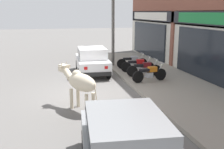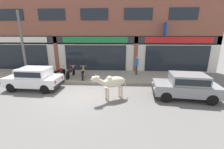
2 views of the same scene
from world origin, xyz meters
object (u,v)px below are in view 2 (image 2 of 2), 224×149
object	(u,v)px
motorcycle_3	(83,73)
car_0	(186,85)
motorcycle_2	(71,73)
motorcycle_1	(59,73)
pedestrian	(137,64)
car_1	(34,77)
cow	(112,82)
utility_pole	(23,47)
motorcycle_0	(47,72)

from	to	relation	value
motorcycle_3	car_0	bearing A→B (deg)	-25.56
motorcycle_3	motorcycle_2	bearing A→B (deg)	173.09
motorcycle_1	pedestrian	distance (m)	6.55
car_1	car_0	bearing A→B (deg)	-5.83
motorcycle_2	car_0	bearing A→B (deg)	-23.25
cow	utility_pole	size ratio (longest dim) A/B	0.38
motorcycle_3	utility_pole	world-z (taller)	utility_pole
cow	car_0	bearing A→B (deg)	4.70
motorcycle_0	motorcycle_1	size ratio (longest dim) A/B	1.01
motorcycle_3	motorcycle_0	bearing A→B (deg)	177.24
motorcycle_0	motorcycle_1	xyz separation A→B (m)	(1.05, -0.04, 0.00)
motorcycle_2	pedestrian	bearing A→B (deg)	11.00
car_0	car_1	world-z (taller)	same
cow	motorcycle_2	xyz separation A→B (m)	(-3.64, 3.72, -0.48)
motorcycle_0	utility_pole	distance (m)	2.58
cow	car_1	size ratio (longest dim) A/B	0.53
car_1	motorcycle_1	distance (m)	2.51
car_0	pedestrian	size ratio (longest dim) A/B	2.33
utility_pole	car_1	bearing A→B (deg)	-46.51
motorcycle_1	utility_pole	xyz separation A→B (m)	(-2.18, -0.83, 2.15)
cow	car_0	world-z (taller)	cow
cow	pedestrian	distance (m)	5.13
car_0	motorcycle_2	distance (m)	8.55
motorcycle_1	utility_pole	distance (m)	3.18
motorcycle_0	motorcycle_2	size ratio (longest dim) A/B	1.00
car_1	pedestrian	xyz separation A→B (m)	(7.14, 3.47, 0.31)
motorcycle_1	motorcycle_2	xyz separation A→B (m)	(0.95, 0.02, 0.00)
car_0	motorcycle_1	world-z (taller)	car_0
motorcycle_1	motorcycle_3	world-z (taller)	same
cow	motorcycle_1	world-z (taller)	cow
motorcycle_0	utility_pole	world-z (taller)	utility_pole
cow	motorcycle_1	bearing A→B (deg)	141.12
cow	pedestrian	bearing A→B (deg)	68.99
car_0	pedestrian	distance (m)	5.04
motorcycle_1	cow	bearing A→B (deg)	-38.88
pedestrian	cow	bearing A→B (deg)	-111.01
motorcycle_2	car_1	bearing A→B (deg)	-124.66
cow	car_0	distance (m)	4.23
motorcycle_0	pedestrian	xyz separation A→B (m)	(7.48, 1.05, 0.60)
car_1	utility_pole	world-z (taller)	utility_pole
cow	motorcycle_2	world-z (taller)	cow
car_0	motorcycle_0	distance (m)	10.43
car_0	utility_pole	world-z (taller)	utility_pole
utility_pole	motorcycle_0	bearing A→B (deg)	37.60
car_1	motorcycle_0	xyz separation A→B (m)	(-0.34, 2.42, -0.29)
motorcycle_3	utility_pole	size ratio (longest dim) A/B	0.35
cow	motorcycle_0	world-z (taller)	cow
car_1	motorcycle_1	size ratio (longest dim) A/B	2.05
motorcycle_2	cow	bearing A→B (deg)	-45.63
motorcycle_2	pedestrian	world-z (taller)	pedestrian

